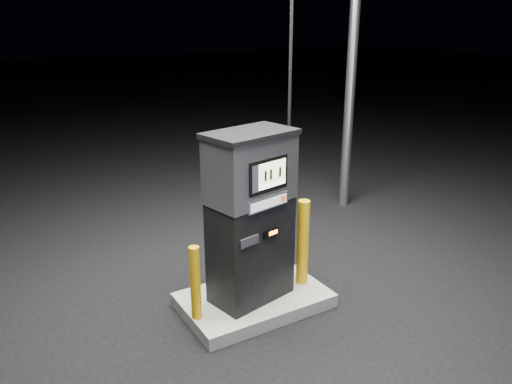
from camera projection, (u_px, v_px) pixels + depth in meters
ground at (254, 306)px, 5.64m from camera, size 80.00×80.00×0.00m
pump_island at (254, 300)px, 5.61m from camera, size 1.60×1.00×0.15m
fuel_dispenser at (251, 216)px, 5.24m from camera, size 1.08×0.73×3.87m
bollard_left at (195, 283)px, 5.02m from camera, size 0.14×0.14×0.80m
bollard_right at (303, 242)px, 5.68m from camera, size 0.17×0.17×1.01m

